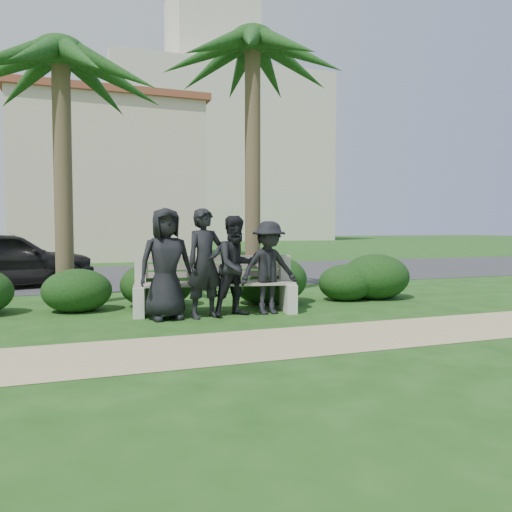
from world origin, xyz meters
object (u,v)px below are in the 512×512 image
object	(u,v)px
park_bench	(215,288)
man_b	(205,263)
man_c	(237,266)
man_d	(269,268)
palm_left	(60,55)
car_a	(5,259)
man_a	(166,264)
palm_right	(253,43)

from	to	relation	value
park_bench	man_b	xyz separation A→B (m)	(-0.26, -0.34, 0.45)
man_c	man_d	distance (m)	0.57
palm_left	man_b	bearing A→B (deg)	-42.65
man_b	palm_left	bearing A→B (deg)	120.88
car_a	palm_left	bearing A→B (deg)	-175.72
man_a	man_b	world-z (taller)	man_a
man_b	car_a	distance (m)	6.54
man_d	palm_left	xyz separation A→B (m)	(-3.21, 1.95, 3.73)
park_bench	man_a	xyz separation A→B (m)	(-0.86, -0.27, 0.45)
man_a	car_a	bearing A→B (deg)	111.76
man_d	man_c	bearing A→B (deg)	179.06
man_a	man_c	world-z (taller)	man_a
park_bench	man_a	bearing A→B (deg)	-152.57
palm_left	park_bench	bearing A→B (deg)	-34.13
man_a	palm_right	size ratio (longest dim) A/B	0.28
man_b	palm_left	size ratio (longest dim) A/B	0.32
palm_left	car_a	world-z (taller)	palm_left
park_bench	palm_right	distance (m)	5.18
man_d	palm_left	bearing A→B (deg)	145.06
man_b	car_a	world-z (taller)	man_b
park_bench	palm_left	xyz separation A→B (m)	(-2.38, 1.61, 4.08)
car_a	park_bench	bearing A→B (deg)	-161.10
man_c	palm_left	size ratio (longest dim) A/B	0.30
park_bench	palm_right	size ratio (longest dim) A/B	0.45
man_b	palm_right	xyz separation A→B (m)	(1.51, 2.01, 4.29)
palm_right	car_a	bearing A→B (deg)	145.30
palm_right	man_a	bearing A→B (deg)	-137.50
park_bench	car_a	bearing A→B (deg)	136.13
man_b	man_c	world-z (taller)	man_b
man_c	car_a	size ratio (longest dim) A/B	0.41
man_d	park_bench	bearing A→B (deg)	154.02
palm_left	man_a	bearing A→B (deg)	-51.25
palm_right	car_a	distance (m)	7.59
man_d	palm_right	size ratio (longest dim) A/B	0.25
man_b	park_bench	bearing A→B (deg)	36.77
man_c	car_a	distance (m)	6.86
park_bench	palm_left	bearing A→B (deg)	155.73
man_a	man_b	xyz separation A→B (m)	(0.61, -0.07, -0.00)
palm_right	man_d	bearing A→B (deg)	-101.96
park_bench	man_a	distance (m)	1.01
man_c	man_d	world-z (taller)	man_c
park_bench	man_d	distance (m)	0.96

